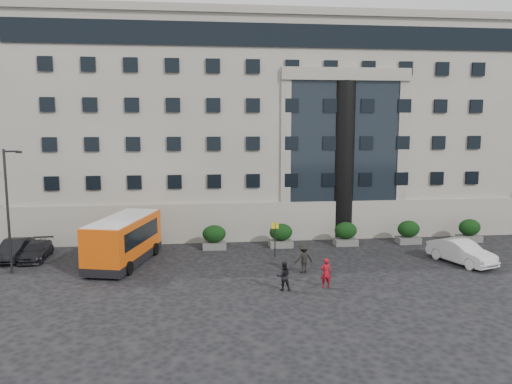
{
  "coord_description": "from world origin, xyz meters",
  "views": [
    {
      "loc": [
        0.07,
        -29.79,
        9.59
      ],
      "look_at": [
        3.91,
        3.23,
        5.0
      ],
      "focal_mm": 35.0,
      "sensor_mm": 36.0,
      "label": 1
    }
  ],
  "objects_px": {
    "street_lamp": "(8,206)",
    "hedge_b": "(214,237)",
    "hedge_a": "(145,239)",
    "red_truck": "(30,215)",
    "parked_car_c": "(36,251)",
    "pedestrian_b": "(284,276)",
    "hedge_f": "(469,230)",
    "hedge_c": "(281,235)",
    "white_taxi": "(461,252)",
    "minibus": "(124,239)",
    "pedestrian_a": "(326,273)",
    "bus_stop_sign": "(275,233)",
    "parked_car_b": "(15,249)",
    "parked_car_d": "(48,224)",
    "pedestrian_c": "(304,258)",
    "hedge_e": "(408,232)",
    "hedge_d": "(346,233)"
  },
  "relations": [
    {
      "from": "street_lamp",
      "to": "bus_stop_sign",
      "type": "xyz_separation_m",
      "value": [
        17.44,
        2.0,
        -2.64
      ]
    },
    {
      "from": "parked_car_d",
      "to": "pedestrian_c",
      "type": "bearing_deg",
      "value": -37.17
    },
    {
      "from": "parked_car_d",
      "to": "hedge_b",
      "type": "bearing_deg",
      "value": -29.69
    },
    {
      "from": "hedge_e",
      "to": "pedestrian_b",
      "type": "distance_m",
      "value": 15.65
    },
    {
      "from": "pedestrian_a",
      "to": "white_taxi",
      "type": "bearing_deg",
      "value": -157.75
    },
    {
      "from": "street_lamp",
      "to": "hedge_b",
      "type": "bearing_deg",
      "value": 20.07
    },
    {
      "from": "street_lamp",
      "to": "white_taxi",
      "type": "height_order",
      "value": "street_lamp"
    },
    {
      "from": "minibus",
      "to": "parked_car_b",
      "type": "relative_size",
      "value": 1.89
    },
    {
      "from": "hedge_a",
      "to": "red_truck",
      "type": "distance_m",
      "value": 13.39
    },
    {
      "from": "hedge_f",
      "to": "parked_car_d",
      "type": "relative_size",
      "value": 0.4
    },
    {
      "from": "hedge_c",
      "to": "hedge_e",
      "type": "distance_m",
      "value": 10.4
    },
    {
      "from": "red_truck",
      "to": "pedestrian_a",
      "type": "height_order",
      "value": "red_truck"
    },
    {
      "from": "hedge_c",
      "to": "hedge_f",
      "type": "bearing_deg",
      "value": 0.0
    },
    {
      "from": "pedestrian_b",
      "to": "hedge_d",
      "type": "bearing_deg",
      "value": -123.75
    },
    {
      "from": "hedge_b",
      "to": "white_taxi",
      "type": "bearing_deg",
      "value": -19.78
    },
    {
      "from": "hedge_d",
      "to": "parked_car_c",
      "type": "height_order",
      "value": "hedge_d"
    },
    {
      "from": "parked_car_d",
      "to": "white_taxi",
      "type": "height_order",
      "value": "white_taxi"
    },
    {
      "from": "pedestrian_a",
      "to": "hedge_c",
      "type": "bearing_deg",
      "value": -82.5
    },
    {
      "from": "street_lamp",
      "to": "hedge_e",
      "type": "bearing_deg",
      "value": 9.48
    },
    {
      "from": "hedge_d",
      "to": "minibus",
      "type": "relative_size",
      "value": 0.23
    },
    {
      "from": "white_taxi",
      "to": "pedestrian_c",
      "type": "xyz_separation_m",
      "value": [
        -11.22,
        -0.84,
        0.13
      ]
    },
    {
      "from": "pedestrian_b",
      "to": "white_taxi",
      "type": "bearing_deg",
      "value": -162.78
    },
    {
      "from": "hedge_e",
      "to": "parked_car_b",
      "type": "distance_m",
      "value": 29.82
    },
    {
      "from": "hedge_a",
      "to": "white_taxi",
      "type": "xyz_separation_m",
      "value": [
        21.97,
        -6.03,
        -0.12
      ]
    },
    {
      "from": "hedge_b",
      "to": "minibus",
      "type": "bearing_deg",
      "value": -151.27
    },
    {
      "from": "hedge_a",
      "to": "hedge_e",
      "type": "relative_size",
      "value": 1.0
    },
    {
      "from": "hedge_b",
      "to": "pedestrian_b",
      "type": "height_order",
      "value": "hedge_b"
    },
    {
      "from": "hedge_d",
      "to": "bus_stop_sign",
      "type": "height_order",
      "value": "bus_stop_sign"
    },
    {
      "from": "minibus",
      "to": "red_truck",
      "type": "height_order",
      "value": "minibus"
    },
    {
      "from": "street_lamp",
      "to": "parked_car_c",
      "type": "xyz_separation_m",
      "value": [
        0.44,
        3.29,
        -3.75
      ]
    },
    {
      "from": "hedge_d",
      "to": "hedge_f",
      "type": "xyz_separation_m",
      "value": [
        10.4,
        0.0,
        0.0
      ]
    },
    {
      "from": "parked_car_b",
      "to": "parked_car_c",
      "type": "bearing_deg",
      "value": -4.66
    },
    {
      "from": "hedge_b",
      "to": "parked_car_b",
      "type": "bearing_deg",
      "value": -174.55
    },
    {
      "from": "parked_car_b",
      "to": "red_truck",
      "type": "bearing_deg",
      "value": 102.32
    },
    {
      "from": "hedge_f",
      "to": "red_truck",
      "type": "height_order",
      "value": "red_truck"
    },
    {
      "from": "hedge_d",
      "to": "hedge_e",
      "type": "distance_m",
      "value": 5.2
    },
    {
      "from": "parked_car_c",
      "to": "pedestrian_b",
      "type": "relative_size",
      "value": 2.52
    },
    {
      "from": "red_truck",
      "to": "parked_car_b",
      "type": "bearing_deg",
      "value": -74.51
    },
    {
      "from": "minibus",
      "to": "red_truck",
      "type": "bearing_deg",
      "value": 145.39
    },
    {
      "from": "bus_stop_sign",
      "to": "pedestrian_c",
      "type": "height_order",
      "value": "bus_stop_sign"
    },
    {
      "from": "parked_car_c",
      "to": "bus_stop_sign",
      "type": "bearing_deg",
      "value": -5.92
    },
    {
      "from": "hedge_a",
      "to": "bus_stop_sign",
      "type": "height_order",
      "value": "bus_stop_sign"
    },
    {
      "from": "hedge_a",
      "to": "street_lamp",
      "type": "xyz_separation_m",
      "value": [
        -7.94,
        -4.8,
        3.44
      ]
    },
    {
      "from": "minibus",
      "to": "hedge_e",
      "type": "bearing_deg",
      "value": 23.73
    },
    {
      "from": "hedge_f",
      "to": "hedge_c",
      "type": "bearing_deg",
      "value": 180.0
    },
    {
      "from": "hedge_c",
      "to": "minibus",
      "type": "xyz_separation_m",
      "value": [
        -11.47,
        -3.44,
        0.84
      ]
    },
    {
      "from": "pedestrian_a",
      "to": "red_truck",
      "type": "bearing_deg",
      "value": -37.11
    },
    {
      "from": "pedestrian_a",
      "to": "pedestrian_b",
      "type": "bearing_deg",
      "value": 5.18
    },
    {
      "from": "hedge_f",
      "to": "pedestrian_c",
      "type": "height_order",
      "value": "pedestrian_c"
    },
    {
      "from": "street_lamp",
      "to": "white_taxi",
      "type": "xyz_separation_m",
      "value": [
        29.91,
        -1.23,
        -3.56
      ]
    }
  ]
}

